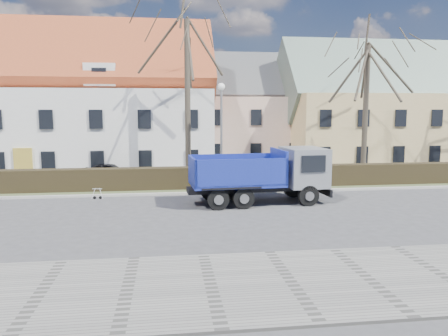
{
  "coord_description": "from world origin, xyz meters",
  "views": [
    {
      "loc": [
        -3.32,
        -19.74,
        4.81
      ],
      "look_at": [
        -0.28,
        3.66,
        1.6
      ],
      "focal_mm": 35.0,
      "sensor_mm": 36.0,
      "label": 1
    }
  ],
  "objects": [
    {
      "name": "grass_strip",
      "position": [
        0.0,
        6.2,
        0.05
      ],
      "size": [
        80.0,
        3.0,
        0.1
      ],
      "primitive_type": "cube",
      "color": "#414D2B",
      "rests_on": "ground"
    },
    {
      "name": "tree_2",
      "position": [
        10.0,
        8.5,
        5.5
      ],
      "size": [
        8.0,
        8.0,
        11.0
      ],
      "primitive_type": null,
      "color": "#3B3429",
      "rests_on": "ground"
    },
    {
      "name": "building_yellow",
      "position": [
        16.0,
        17.0,
        4.25
      ],
      "size": [
        18.8,
        10.8,
        8.5
      ],
      "primitive_type": null,
      "color": "tan",
      "rests_on": "ground"
    },
    {
      "name": "curb_far",
      "position": [
        0.0,
        4.6,
        0.06
      ],
      "size": [
        80.0,
        0.3,
        0.12
      ],
      "primitive_type": "cube",
      "color": "#A29E95",
      "rests_on": "ground"
    },
    {
      "name": "sidewalk_near",
      "position": [
        0.0,
        -8.5,
        0.04
      ],
      "size": [
        80.0,
        5.0,
        0.08
      ],
      "primitive_type": "cube",
      "color": "gray",
      "rests_on": "ground"
    },
    {
      "name": "building_pink",
      "position": [
        4.0,
        20.0,
        4.0
      ],
      "size": [
        10.8,
        8.8,
        8.0
      ],
      "primitive_type": null,
      "color": "#D4AD96",
      "rests_on": "ground"
    },
    {
      "name": "tree_1",
      "position": [
        -2.0,
        8.5,
        6.33
      ],
      "size": [
        9.2,
        9.2,
        12.65
      ],
      "primitive_type": null,
      "color": "#3B3429",
      "rests_on": "ground"
    },
    {
      "name": "streetlight",
      "position": [
        -0.01,
        7.0,
        3.22
      ],
      "size": [
        0.5,
        0.5,
        6.44
      ],
      "primitive_type": null,
      "color": "gray",
      "rests_on": "ground"
    },
    {
      "name": "hedge",
      "position": [
        0.0,
        6.0,
        0.65
      ],
      "size": [
        60.0,
        0.9,
        1.3
      ],
      "primitive_type": "cube",
      "color": "black",
      "rests_on": "ground"
    },
    {
      "name": "dump_truck",
      "position": [
        1.03,
        1.81,
        1.46
      ],
      "size": [
        7.45,
        3.2,
        2.91
      ],
      "primitive_type": null,
      "rotation": [
        0.0,
        0.0,
        0.07
      ],
      "color": "navy",
      "rests_on": "ground"
    },
    {
      "name": "ground",
      "position": [
        0.0,
        0.0,
        0.0
      ],
      "size": [
        120.0,
        120.0,
        0.0
      ],
      "primitive_type": "plane",
      "color": "#3E3E41"
    },
    {
      "name": "parked_car_a",
      "position": [
        -7.28,
        10.31,
        0.59
      ],
      "size": [
        3.61,
        1.86,
        1.17
      ],
      "primitive_type": "imported",
      "rotation": [
        0.0,
        0.0,
        1.43
      ],
      "color": "black",
      "rests_on": "ground"
    },
    {
      "name": "building_white",
      "position": [
        -13.0,
        16.0,
        4.75
      ],
      "size": [
        26.8,
        10.8,
        9.5
      ],
      "primitive_type": null,
      "color": "silver",
      "rests_on": "ground"
    },
    {
      "name": "cart_frame",
      "position": [
        -7.3,
        3.92,
        0.33
      ],
      "size": [
        0.75,
        0.47,
        0.65
      ],
      "primitive_type": null,
      "rotation": [
        0.0,
        0.0,
        -0.08
      ],
      "color": "silver",
      "rests_on": "ground"
    }
  ]
}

